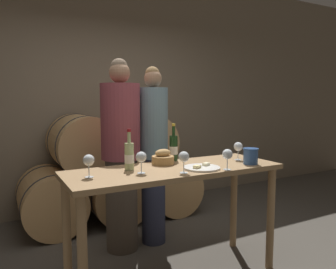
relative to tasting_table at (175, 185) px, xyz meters
name	(u,v)px	position (x,y,z in m)	size (l,w,h in m)	color
stone_wall_back	(98,88)	(0.00, 2.08, 0.82)	(10.00, 0.12, 3.20)	#7F705B
barrel_stack	(112,172)	(0.00, 1.54, -0.20)	(2.12, 0.84, 1.29)	tan
tasting_table	(175,185)	(0.00, 0.00, 0.00)	(1.72, 0.60, 0.92)	#99754C
person_left	(121,155)	(-0.19, 0.70, 0.15)	(0.37, 0.37, 1.83)	#4C4238
person_right	(153,153)	(0.15, 0.70, 0.13)	(0.29, 0.29, 1.77)	#2D334C
wine_bottle_red	(174,148)	(0.13, 0.26, 0.25)	(0.07, 0.07, 0.33)	#193819
wine_bottle_white	(129,156)	(-0.35, 0.10, 0.25)	(0.07, 0.07, 0.31)	#ADBC7F
blue_crock	(251,156)	(0.62, -0.18, 0.21)	(0.13, 0.13, 0.13)	#335693
bread_basket	(163,158)	(-0.03, 0.16, 0.19)	(0.18, 0.18, 0.13)	#A87F4C
cheese_plate	(202,168)	(0.16, -0.13, 0.15)	(0.29, 0.29, 0.04)	white
wine_glass_far_left	(89,161)	(-0.68, 0.00, 0.26)	(0.08, 0.08, 0.16)	white
wine_glass_left	(141,158)	(-0.32, -0.06, 0.26)	(0.08, 0.08, 0.16)	white
wine_glass_center	(184,157)	(-0.04, -0.20, 0.26)	(0.08, 0.08, 0.16)	white
wine_glass_right	(227,155)	(0.31, -0.26, 0.26)	(0.08, 0.08, 0.16)	white
wine_glass_far_right	(238,147)	(0.64, 0.01, 0.26)	(0.08, 0.08, 0.16)	white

